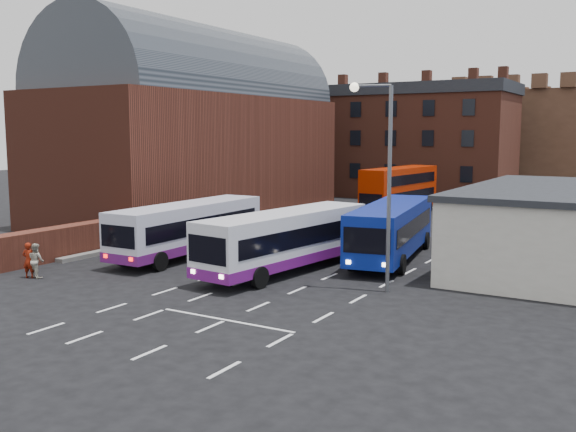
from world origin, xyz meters
The scene contains 13 objects.
ground centered at (0.00, 0.00, 0.00)m, with size 180.00×180.00×0.00m, color black.
railway_station centered at (-15.50, 21.00, 7.64)m, with size 12.00×28.00×16.00m.
forecourt_wall centered at (-10.20, 2.00, 0.90)m, with size 1.20×10.00×1.80m, color #602B1E.
cream_building centered at (15.00, 14.00, 2.16)m, with size 10.40×16.40×4.25m.
brick_terrace centered at (-6.00, 46.00, 5.50)m, with size 22.00×10.00×11.00m, color brown.
castle_keep centered at (6.00, 66.00, 6.00)m, with size 22.00×22.00×12.00m, color brown.
bus_white_outbound centered at (-4.39, 6.24, 1.80)m, with size 2.93×11.19×3.04m.
bus_white_inbound centered at (2.53, 5.53, 1.82)m, with size 3.91×11.52×3.08m.
bus_blue centered at (6.00, 11.23, 1.84)m, with size 4.48×11.69×3.11m.
bus_red_double centered at (-0.71, 29.96, 2.18)m, with size 3.30×10.41×4.10m.
street_lamp centered at (8.29, 4.09, 5.56)m, with size 1.81×0.77×9.22m.
pedestrian_red centered at (-7.53, -2.13, 0.88)m, with size 0.64×0.42×1.76m, color maroon.
pedestrian_beige centered at (-7.27, -1.91, 0.86)m, with size 0.83×0.65×1.71m, color #ADA691.
Camera 1 is at (19.06, -22.08, 7.06)m, focal length 40.00 mm.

